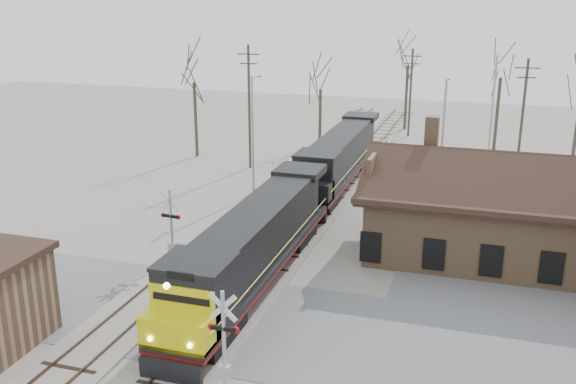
% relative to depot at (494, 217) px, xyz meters
% --- Properties ---
extents(ground, '(140.00, 140.00, 0.00)m').
position_rel_depot_xyz_m(ground, '(-11.99, -12.00, -2.41)').
color(ground, '#A19B91').
rests_on(ground, ground).
extents(road, '(60.00, 9.00, 0.03)m').
position_rel_depot_xyz_m(road, '(-11.99, -12.00, -2.39)').
color(road, slate).
rests_on(road, ground).
extents(track_main, '(3.40, 90.00, 0.24)m').
position_rel_depot_xyz_m(track_main, '(-11.99, 3.00, -2.34)').
color(track_main, '#A19B91').
rests_on(track_main, ground).
extents(track_siding, '(3.40, 90.00, 0.24)m').
position_rel_depot_xyz_m(track_siding, '(-16.49, 3.00, -2.34)').
color(track_siding, '#A19B91').
rests_on(track_siding, ground).
extents(depot, '(15.20, 9.31, 7.90)m').
position_rel_depot_xyz_m(depot, '(0.00, 0.00, 0.00)').
color(depot, '#936C4C').
rests_on(depot, ground).
extents(locomotive_lead, '(2.92, 19.54, 4.34)m').
position_rel_depot_xyz_m(locomotive_lead, '(-11.99, -8.42, -0.13)').
color(locomotive_lead, black).
rests_on(locomotive_lead, ground).
extents(locomotive_trailing, '(2.92, 19.54, 4.11)m').
position_rel_depot_xyz_m(locomotive_trailing, '(-11.99, 11.40, -0.13)').
color(locomotive_trailing, black).
rests_on(locomotive_trailing, ground).
extents(crossbuck_near, '(1.26, 0.33, 4.41)m').
position_rel_depot_xyz_m(crossbuck_near, '(-9.64, -17.56, -0.36)').
color(crossbuck_near, '#A5A8AD').
rests_on(crossbuck_near, ground).
extents(crossbuck_far, '(1.27, 0.33, 4.44)m').
position_rel_depot_xyz_m(crossbuck_far, '(-17.48, -6.72, -0.35)').
color(crossbuck_far, '#A5A8AD').
rests_on(crossbuck_far, ground).
extents(streetlight_a, '(0.25, 2.04, 9.12)m').
position_rel_depot_xyz_m(streetlight_a, '(-17.67, 7.21, 2.69)').
color(streetlight_a, '#A5A8AD').
rests_on(streetlight_a, ground).
extents(streetlight_b, '(0.25, 2.04, 9.05)m').
position_rel_depot_xyz_m(streetlight_b, '(-3.92, 10.67, 2.66)').
color(streetlight_b, '#A5A8AD').
rests_on(streetlight_b, ground).
extents(streetlight_c, '(0.25, 2.04, 9.79)m').
position_rel_depot_xyz_m(streetlight_c, '(-0.53, 22.52, 3.03)').
color(streetlight_c, '#A5A8AD').
rests_on(streetlight_c, ground).
extents(utility_pole_a, '(2.00, 0.24, 10.81)m').
position_rel_depot_xyz_m(utility_pole_a, '(-20.80, 14.64, 3.23)').
color(utility_pole_a, '#382D23').
rests_on(utility_pole_a, ground).
extents(utility_pole_b, '(2.00, 0.24, 9.40)m').
position_rel_depot_xyz_m(utility_pole_b, '(-9.05, 32.60, 2.52)').
color(utility_pole_b, '#382D23').
rests_on(utility_pole_b, ground).
extents(utility_pole_c, '(2.00, 0.24, 9.79)m').
position_rel_depot_xyz_m(utility_pole_c, '(1.97, 20.40, 2.71)').
color(utility_pole_c, '#382D23').
rests_on(utility_pole_c, ground).
extents(tree_a, '(4.71, 4.71, 11.54)m').
position_rel_depot_xyz_m(tree_a, '(-27.18, 17.09, 5.81)').
color(tree_a, '#382D23').
rests_on(tree_a, ground).
extents(tree_b, '(3.78, 3.78, 9.27)m').
position_rel_depot_xyz_m(tree_b, '(-17.28, 25.69, 4.18)').
color(tree_b, '#382D23').
rests_on(tree_b, ground).
extents(tree_c, '(4.84, 4.84, 11.86)m').
position_rel_depot_xyz_m(tree_c, '(-9.92, 36.10, 6.04)').
color(tree_c, '#382D23').
rests_on(tree_c, ground).
extents(tree_d, '(4.81, 4.81, 11.78)m').
position_rel_depot_xyz_m(tree_d, '(-0.01, 28.03, 5.99)').
color(tree_d, '#382D23').
rests_on(tree_d, ground).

